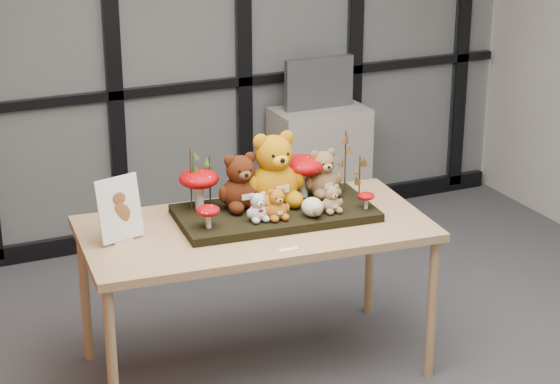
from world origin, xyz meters
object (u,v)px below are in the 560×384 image
bear_white_bow (258,205)px  bear_beige_small (332,197)px  bear_pooh_yellow (274,165)px  sign_holder (120,212)px  bear_small_yellow (276,202)px  monitor (319,83)px  display_table (255,237)px  cabinet (319,168)px  bear_tan_back (323,170)px  mushroom_back_left (199,187)px  mushroom_front_right (366,200)px  diorama_tray (275,213)px  plush_cream_hedgehog (312,206)px  mushroom_front_left (208,215)px  mushroom_back_right (303,174)px  bear_brown_medium (240,178)px

bear_white_bow → bear_beige_small: 0.39m
bear_beige_small → bear_pooh_yellow: bearing=138.6°
bear_pooh_yellow → bear_white_bow: bearing=-127.4°
sign_holder → bear_pooh_yellow: bearing=-11.0°
bear_small_yellow → monitor: bearing=62.7°
display_table → bear_beige_small: bear_beige_small is taller
cabinet → bear_white_bow: bearing=-124.9°
bear_small_yellow → cabinet: (1.10, 1.72, -0.51)m
display_table → bear_small_yellow: bear_small_yellow is taller
bear_white_bow → sign_holder: bearing=173.8°
bear_small_yellow → bear_tan_back: bearing=35.6°
mushroom_back_left → bear_pooh_yellow: bearing=-14.4°
mushroom_front_right → bear_beige_small: bearing=170.9°
display_table → mushroom_front_right: size_ratio=18.91×
diorama_tray → bear_white_bow: bearing=-138.1°
display_table → bear_tan_back: size_ratio=6.51×
bear_pooh_yellow → plush_cream_hedgehog: size_ratio=3.95×
display_table → mushroom_front_left: (-0.26, -0.04, 0.17)m
plush_cream_hedgehog → cabinet: size_ratio=0.12×
mushroom_back_right → bear_brown_medium: bearing=-176.0°
mushroom_back_right → display_table: bearing=-154.2°
bear_brown_medium → mushroom_back_right: size_ratio=1.31×
display_table → mushroom_back_right: bearing=30.7°
mushroom_front_left → display_table: bearing=8.4°
mushroom_back_left → plush_cream_hedgehog: bearing=-35.2°
cabinet → sign_holder: bearing=-139.6°
mushroom_back_right → bear_beige_small: bearing=-83.4°
diorama_tray → mushroom_back_right: size_ratio=4.06×
mushroom_front_right → sign_holder: (-1.23, 0.20, 0.06)m
bear_tan_back → mushroom_front_left: (-0.71, -0.19, -0.07)m
cabinet → mushroom_front_left: bearing=-130.5°
bear_small_yellow → monitor: 2.06m
mushroom_back_left → sign_holder: sign_holder is taller
display_table → mushroom_front_right: bearing=-7.7°
bear_beige_small → cabinet: 1.99m
bear_brown_medium → sign_holder: 0.65m
mushroom_back_left → sign_holder: (-0.46, -0.15, -0.01)m
plush_cream_hedgehog → cabinet: (0.92, 1.76, -0.48)m
bear_small_yellow → plush_cream_hedgehog: size_ratio=1.65×
display_table → bear_brown_medium: bearing=102.2°
cabinet → mushroom_front_right: bearing=-109.2°
bear_tan_back → sign_holder: same height
bear_tan_back → bear_white_bow: (-0.45, -0.20, -0.06)m
bear_pooh_yellow → sign_holder: size_ratio=1.32×
bear_pooh_yellow → bear_small_yellow: 0.25m
mushroom_back_right → sign_holder: sign_holder is taller
diorama_tray → monitor: monitor is taller
bear_pooh_yellow → bear_beige_small: bearing=-41.4°
bear_beige_small → mushroom_front_left: bear_beige_small is taller
display_table → sign_holder: sign_holder is taller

